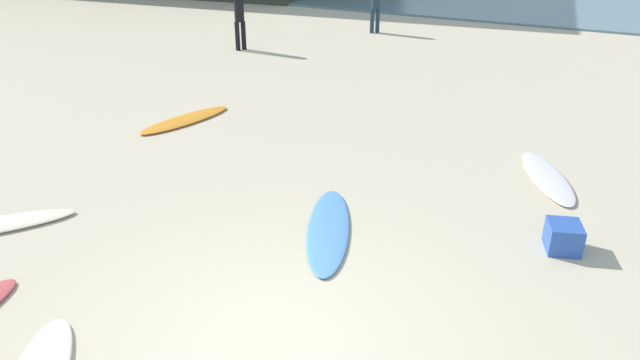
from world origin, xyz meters
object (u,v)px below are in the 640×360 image
Objects in this scene: surfboard_0 at (328,229)px; beachgoer_near at (375,5)px; surfboard_1 at (547,177)px; beach_cooler at (563,237)px; surfboard_5 at (185,120)px; beachgoer_mid at (239,16)px.

surfboard_0 is 13.43m from beachgoer_near.
surfboard_1 is 4.59× the size of beach_cooler.
beachgoer_near is (-4.36, 12.67, 0.89)m from surfboard_0.
beach_cooler reaches higher than surfboard_0.
surfboard_1 is at bearing 17.09° from surfboard_5.
beachgoer_mid is at bearing 106.74° from surfboard_0.
beach_cooler is (7.33, -11.72, -0.73)m from beachgoer_near.
surfboard_0 is at bearing -108.43° from beachgoer_mid.
beach_cooler is (10.01, -7.62, -0.80)m from beachgoer_mid.
beachgoer_near is 0.94× the size of beachgoer_mid.
beachgoer_mid is 3.82× the size of beach_cooler.
surfboard_1 reaches higher than surfboard_0.
surfboard_0 is 1.36× the size of beachgoer_mid.
surfboard_1 is at bearing -99.31° from beachgoer_near.
surfboard_5 is (-4.60, 2.73, 0.00)m from surfboard_0.
beachgoer_near reaches higher than beach_cooler.
surfboard_5 is 9.98m from beachgoer_near.
beachgoer_mid reaches higher than beachgoer_near.
surfboard_0 is 4.01m from surfboard_1.
surfboard_1 is 2.24m from beach_cooler.
surfboard_1 is 11.02m from beachgoer_mid.
surfboard_5 is at bearing 166.79° from beach_cooler.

